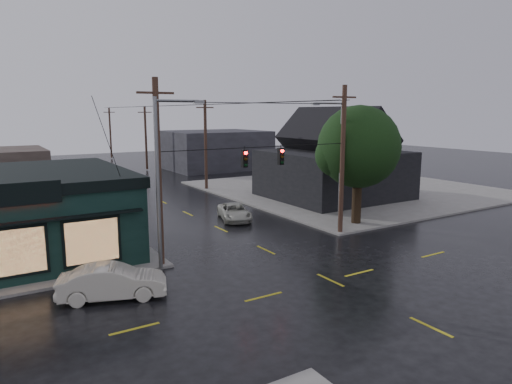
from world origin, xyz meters
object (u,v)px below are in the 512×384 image
utility_pole_nw (162,266)px  suv_silver (234,212)px  corner_tree (359,147)px  utility_pole_ne (340,234)px  sedan_cream (113,282)px

utility_pole_nw → suv_silver: utility_pole_nw is taller
utility_pole_nw → suv_silver: size_ratio=2.21×
corner_tree → utility_pole_ne: (-2.80, -1.36, -5.83)m
utility_pole_nw → suv_silver: (8.73, 7.48, 0.64)m
utility_pole_nw → utility_pole_ne: size_ratio=1.00×
sedan_cream → utility_pole_ne: bearing=-60.4°
corner_tree → sedan_cream: (-19.23, -4.41, -5.05)m
utility_pole_ne → sedan_cream: 16.72m
corner_tree → suv_silver: (-7.08, 6.11, -5.20)m
utility_pole_nw → utility_pole_ne: 13.00m
utility_pole_ne → sedan_cream: (-16.42, -3.05, 0.78)m
utility_pole_ne → suv_silver: (-4.27, 7.48, 0.64)m
utility_pole_nw → sedan_cream: 4.65m
corner_tree → utility_pole_ne: bearing=-154.0°
corner_tree → utility_pole_ne: 6.62m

